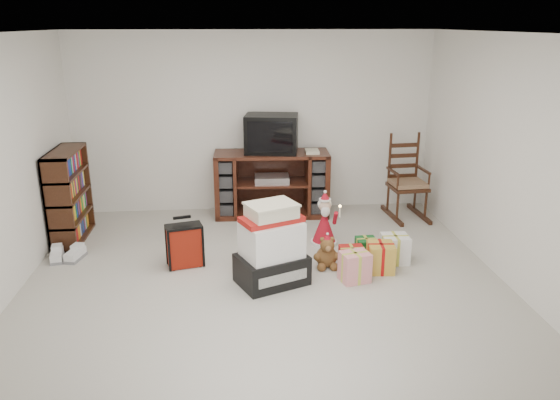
{
  "coord_description": "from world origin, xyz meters",
  "views": [
    {
      "loc": [
        -0.3,
        -5.08,
        2.59
      ],
      "look_at": [
        0.2,
        0.6,
        0.73
      ],
      "focal_mm": 35.0,
      "sensor_mm": 36.0,
      "label": 1
    }
  ],
  "objects_px": {
    "bookshelf": "(69,197)",
    "red_suitcase": "(185,246)",
    "rocking_chair": "(406,187)",
    "tv_stand": "(272,184)",
    "mrs_claus_figurine": "(248,245)",
    "teddy_bear": "(327,254)",
    "gift_pile": "(272,250)",
    "gift_cluster": "(370,254)",
    "santa_figurine": "(324,224)",
    "sneaker_pair": "(66,255)",
    "crt_television": "(272,134)"
  },
  "relations": [
    {
      "from": "tv_stand",
      "to": "gift_cluster",
      "type": "bearing_deg",
      "value": -60.24
    },
    {
      "from": "red_suitcase",
      "to": "santa_figurine",
      "type": "xyz_separation_m",
      "value": [
        1.64,
        0.49,
        0.01
      ]
    },
    {
      "from": "tv_stand",
      "to": "santa_figurine",
      "type": "distance_m",
      "value": 1.29
    },
    {
      "from": "red_suitcase",
      "to": "santa_figurine",
      "type": "bearing_deg",
      "value": 2.45
    },
    {
      "from": "mrs_claus_figurine",
      "to": "sneaker_pair",
      "type": "relative_size",
      "value": 1.53
    },
    {
      "from": "tv_stand",
      "to": "rocking_chair",
      "type": "bearing_deg",
      "value": -4.17
    },
    {
      "from": "bookshelf",
      "to": "red_suitcase",
      "type": "bearing_deg",
      "value": -32.99
    },
    {
      "from": "tv_stand",
      "to": "gift_cluster",
      "type": "height_order",
      "value": "tv_stand"
    },
    {
      "from": "sneaker_pair",
      "to": "rocking_chair",
      "type": "bearing_deg",
      "value": 13.43
    },
    {
      "from": "tv_stand",
      "to": "gift_pile",
      "type": "relative_size",
      "value": 1.86
    },
    {
      "from": "red_suitcase",
      "to": "mrs_claus_figurine",
      "type": "relative_size",
      "value": 0.93
    },
    {
      "from": "teddy_bear",
      "to": "santa_figurine",
      "type": "height_order",
      "value": "santa_figurine"
    },
    {
      "from": "bookshelf",
      "to": "crt_television",
      "type": "bearing_deg",
      "value": 15.58
    },
    {
      "from": "red_suitcase",
      "to": "santa_figurine",
      "type": "relative_size",
      "value": 0.84
    },
    {
      "from": "rocking_chair",
      "to": "santa_figurine",
      "type": "bearing_deg",
      "value": -148.81
    },
    {
      "from": "bookshelf",
      "to": "red_suitcase",
      "type": "xyz_separation_m",
      "value": [
        1.46,
        -0.95,
        -0.3
      ]
    },
    {
      "from": "tv_stand",
      "to": "teddy_bear",
      "type": "distance_m",
      "value": 1.89
    },
    {
      "from": "teddy_bear",
      "to": "sneaker_pair",
      "type": "height_order",
      "value": "teddy_bear"
    },
    {
      "from": "gift_pile",
      "to": "crt_television",
      "type": "distance_m",
      "value": 2.29
    },
    {
      "from": "santa_figurine",
      "to": "mrs_claus_figurine",
      "type": "height_order",
      "value": "santa_figurine"
    },
    {
      "from": "tv_stand",
      "to": "crt_television",
      "type": "height_order",
      "value": "crt_television"
    },
    {
      "from": "tv_stand",
      "to": "red_suitcase",
      "type": "distance_m",
      "value": 1.98
    },
    {
      "from": "teddy_bear",
      "to": "santa_figurine",
      "type": "distance_m",
      "value": 0.67
    },
    {
      "from": "rocking_chair",
      "to": "santa_figurine",
      "type": "relative_size",
      "value": 1.78
    },
    {
      "from": "tv_stand",
      "to": "bookshelf",
      "type": "distance_m",
      "value": 2.64
    },
    {
      "from": "gift_pile",
      "to": "teddy_bear",
      "type": "distance_m",
      "value": 0.75
    },
    {
      "from": "teddy_bear",
      "to": "gift_pile",
      "type": "bearing_deg",
      "value": -152.67
    },
    {
      "from": "teddy_bear",
      "to": "crt_television",
      "type": "xyz_separation_m",
      "value": [
        -0.47,
        1.82,
        1.0
      ]
    },
    {
      "from": "tv_stand",
      "to": "mrs_claus_figurine",
      "type": "height_order",
      "value": "tv_stand"
    },
    {
      "from": "tv_stand",
      "to": "sneaker_pair",
      "type": "bearing_deg",
      "value": -149.15
    },
    {
      "from": "mrs_claus_figurine",
      "to": "sneaker_pair",
      "type": "xyz_separation_m",
      "value": [
        -2.07,
        0.32,
        -0.18
      ]
    },
    {
      "from": "teddy_bear",
      "to": "red_suitcase",
      "type": "bearing_deg",
      "value": 173.97
    },
    {
      "from": "rocking_chair",
      "to": "mrs_claus_figurine",
      "type": "distance_m",
      "value": 2.69
    },
    {
      "from": "sneaker_pair",
      "to": "santa_figurine",
      "type": "bearing_deg",
      "value": 2.43
    },
    {
      "from": "tv_stand",
      "to": "red_suitcase",
      "type": "relative_size",
      "value": 2.8
    },
    {
      "from": "rocking_chair",
      "to": "bookshelf",
      "type": "bearing_deg",
      "value": -178.34
    },
    {
      "from": "teddy_bear",
      "to": "santa_figurine",
      "type": "relative_size",
      "value": 0.52
    },
    {
      "from": "gift_pile",
      "to": "red_suitcase",
      "type": "height_order",
      "value": "gift_pile"
    },
    {
      "from": "bookshelf",
      "to": "red_suitcase",
      "type": "distance_m",
      "value": 1.77
    },
    {
      "from": "gift_pile",
      "to": "gift_cluster",
      "type": "bearing_deg",
      "value": -8.15
    },
    {
      "from": "bookshelf",
      "to": "rocking_chair",
      "type": "height_order",
      "value": "rocking_chair"
    },
    {
      "from": "red_suitcase",
      "to": "teddy_bear",
      "type": "xyz_separation_m",
      "value": [
        1.56,
        -0.16,
        -0.09
      ]
    },
    {
      "from": "mrs_claus_figurine",
      "to": "gift_cluster",
      "type": "distance_m",
      "value": 1.36
    },
    {
      "from": "gift_pile",
      "to": "teddy_bear",
      "type": "bearing_deg",
      "value": 3.97
    },
    {
      "from": "gift_cluster",
      "to": "santa_figurine",
      "type": "bearing_deg",
      "value": 120.54
    },
    {
      "from": "mrs_claus_figurine",
      "to": "gift_cluster",
      "type": "xyz_separation_m",
      "value": [
        1.34,
        -0.16,
        -0.09
      ]
    },
    {
      "from": "gift_pile",
      "to": "teddy_bear",
      "type": "relative_size",
      "value": 2.42
    },
    {
      "from": "sneaker_pair",
      "to": "teddy_bear",
      "type": "bearing_deg",
      "value": -10.2
    },
    {
      "from": "bookshelf",
      "to": "teddy_bear",
      "type": "bearing_deg",
      "value": -20.22
    },
    {
      "from": "santa_figurine",
      "to": "tv_stand",
      "type": "bearing_deg",
      "value": 115.75
    }
  ]
}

